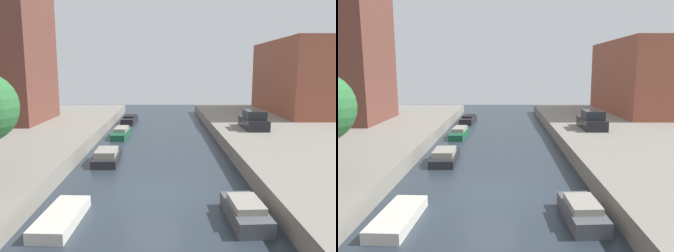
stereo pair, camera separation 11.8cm
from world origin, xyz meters
The scene contains 8 objects.
ground_plane centered at (0.00, 0.00, 0.00)m, with size 84.00×84.00×0.00m, color #28333D.
low_block_right centered at (18.00, 23.64, 5.14)m, with size 10.00×15.77×8.29m, color brown.
parked_car centered at (8.23, 12.60, 1.66)m, with size 1.84×4.18×1.58m.
moored_boat_left_2 centered at (-3.52, -3.17, 0.23)m, with size 1.56×3.61×0.47m.
moored_boat_left_3 centered at (-3.20, 5.74, 0.37)m, with size 1.61×3.91×0.89m.
moored_boat_left_4 centered at (-3.32, 14.06, 0.36)m, with size 1.41×4.33×0.85m.
moored_boat_left_5 centered at (-3.35, 22.13, 0.39)m, with size 1.63×4.36×0.88m.
moored_boat_right_2 centered at (3.78, -3.03, 0.38)m, with size 1.49×3.33×0.89m.
Camera 1 is at (0.52, -15.57, 5.98)m, focal length 35.69 mm.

